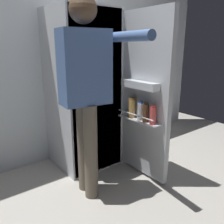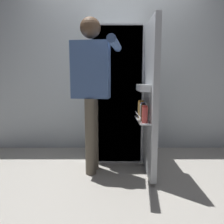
{
  "view_description": "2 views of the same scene",
  "coord_description": "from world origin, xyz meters",
  "views": [
    {
      "loc": [
        -1.31,
        -1.67,
        1.33
      ],
      "look_at": [
        -0.07,
        -0.07,
        0.76
      ],
      "focal_mm": 37.88,
      "sensor_mm": 36.0,
      "label": 1
    },
    {
      "loc": [
        -0.07,
        -2.37,
        1.06
      ],
      "look_at": [
        -0.06,
        -0.02,
        0.7
      ],
      "focal_mm": 34.37,
      "sensor_mm": 36.0,
      "label": 2
    }
  ],
  "objects": [
    {
      "name": "ground_plane",
      "position": [
        0.0,
        0.0,
        0.0
      ],
      "size": [
        5.33,
        5.33,
        0.0
      ],
      "primitive_type": "plane",
      "color": "#B7B2A8"
    },
    {
      "name": "kitchen_wall",
      "position": [
        0.0,
        0.92,
        1.25
      ],
      "size": [
        4.4,
        0.1,
        2.5
      ],
      "primitive_type": "cube",
      "color": "silver",
      "rests_on": "ground_plane"
    },
    {
      "name": "person",
      "position": [
        -0.28,
        0.01,
        1.03
      ],
      "size": [
        0.55,
        0.76,
        1.71
      ],
      "color": "#665B4C",
      "rests_on": "ground_plane"
    },
    {
      "name": "refrigerator",
      "position": [
        0.03,
        0.5,
        0.85
      ],
      "size": [
        0.7,
        1.24,
        1.7
      ],
      "color": "silver",
      "rests_on": "ground_plane"
    }
  ]
}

